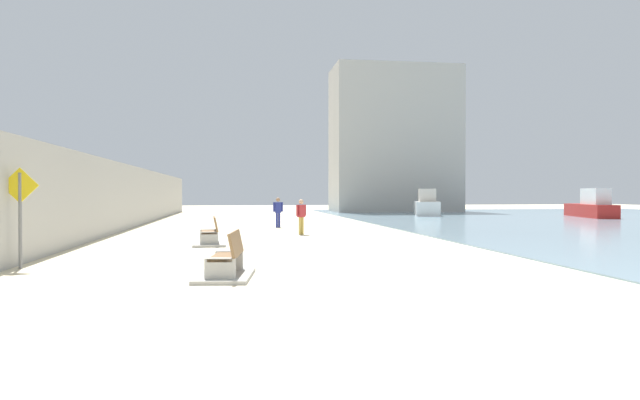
{
  "coord_description": "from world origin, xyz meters",
  "views": [
    {
      "loc": [
        -1.8,
        -7.84,
        1.78
      ],
      "look_at": [
        1.65,
        15.64,
        1.51
      ],
      "focal_mm": 32.12,
      "sensor_mm": 36.0,
      "label": 1
    }
  ],
  "objects_px": {
    "person_walking": "(278,210)",
    "boat_far_left": "(426,205)",
    "bench_far": "(210,238)",
    "bench_near": "(226,267)",
    "boat_far_right": "(591,207)",
    "pedestrian_sign": "(20,206)",
    "person_standing": "(301,214)"
  },
  "relations": [
    {
      "from": "person_walking",
      "to": "person_standing",
      "type": "relative_size",
      "value": 1.02
    },
    {
      "from": "bench_near",
      "to": "bench_far",
      "type": "height_order",
      "value": "same"
    },
    {
      "from": "person_standing",
      "to": "boat_far_left",
      "type": "relative_size",
      "value": 0.23
    },
    {
      "from": "bench_far",
      "to": "boat_far_right",
      "type": "bearing_deg",
      "value": 34.65
    },
    {
      "from": "person_walking",
      "to": "pedestrian_sign",
      "type": "bearing_deg",
      "value": -115.03
    },
    {
      "from": "pedestrian_sign",
      "to": "person_walking",
      "type": "bearing_deg",
      "value": 64.97
    },
    {
      "from": "person_walking",
      "to": "pedestrian_sign",
      "type": "relative_size",
      "value": 0.65
    },
    {
      "from": "bench_far",
      "to": "person_standing",
      "type": "relative_size",
      "value": 1.41
    },
    {
      "from": "bench_near",
      "to": "boat_far_left",
      "type": "distance_m",
      "value": 35.81
    },
    {
      "from": "bench_far",
      "to": "pedestrian_sign",
      "type": "height_order",
      "value": "pedestrian_sign"
    },
    {
      "from": "pedestrian_sign",
      "to": "bench_near",
      "type": "bearing_deg",
      "value": -23.83
    },
    {
      "from": "bench_near",
      "to": "boat_far_left",
      "type": "xyz_separation_m",
      "value": [
        15.44,
        32.3,
        0.59
      ]
    },
    {
      "from": "bench_far",
      "to": "person_walking",
      "type": "height_order",
      "value": "person_walking"
    },
    {
      "from": "person_standing",
      "to": "boat_far_right",
      "type": "xyz_separation_m",
      "value": [
        23.01,
        14.04,
        -0.07
      ]
    },
    {
      "from": "bench_far",
      "to": "person_walking",
      "type": "distance_m",
      "value": 10.2
    },
    {
      "from": "bench_far",
      "to": "boat_far_right",
      "type": "xyz_separation_m",
      "value": [
        26.7,
        18.45,
        0.57
      ]
    },
    {
      "from": "bench_far",
      "to": "pedestrian_sign",
      "type": "bearing_deg",
      "value": -125.82
    },
    {
      "from": "bench_near",
      "to": "boat_far_right",
      "type": "distance_m",
      "value": 37.01
    },
    {
      "from": "bench_far",
      "to": "boat_far_left",
      "type": "height_order",
      "value": "boat_far_left"
    },
    {
      "from": "bench_near",
      "to": "boat_far_right",
      "type": "relative_size",
      "value": 0.31
    },
    {
      "from": "bench_far",
      "to": "person_standing",
      "type": "distance_m",
      "value": 5.79
    },
    {
      "from": "bench_near",
      "to": "person_standing",
      "type": "height_order",
      "value": "person_standing"
    },
    {
      "from": "boat_far_left",
      "to": "boat_far_right",
      "type": "xyz_separation_m",
      "value": [
        10.56,
        -5.97,
        -0.02
      ]
    },
    {
      "from": "pedestrian_sign",
      "to": "bench_far",
      "type": "bearing_deg",
      "value": 54.18
    },
    {
      "from": "person_standing",
      "to": "pedestrian_sign",
      "type": "xyz_separation_m",
      "value": [
        -7.83,
        -10.16,
        0.62
      ]
    },
    {
      "from": "person_walking",
      "to": "boat_far_right",
      "type": "xyz_separation_m",
      "value": [
        23.63,
        8.75,
        -0.09
      ]
    },
    {
      "from": "person_standing",
      "to": "pedestrian_sign",
      "type": "distance_m",
      "value": 12.84
    },
    {
      "from": "bench_far",
      "to": "boat_far_right",
      "type": "distance_m",
      "value": 32.46
    },
    {
      "from": "boat_far_right",
      "to": "person_walking",
      "type": "bearing_deg",
      "value": -159.69
    },
    {
      "from": "bench_far",
      "to": "bench_near",
      "type": "bearing_deg",
      "value": -84.9
    },
    {
      "from": "person_walking",
      "to": "boat_far_left",
      "type": "relative_size",
      "value": 0.23
    },
    {
      "from": "bench_near",
      "to": "boat_far_right",
      "type": "bearing_deg",
      "value": 45.37
    }
  ]
}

